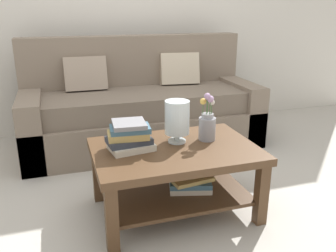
{
  "coord_description": "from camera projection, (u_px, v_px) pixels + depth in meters",
  "views": [
    {
      "loc": [
        -0.72,
        -2.39,
        1.34
      ],
      "look_at": [
        -0.02,
        -0.2,
        0.57
      ],
      "focal_mm": 38.3,
      "sensor_mm": 36.0,
      "label": 1
    }
  ],
  "objects": [
    {
      "name": "flower_pitcher",
      "position": [
        207.0,
        124.0,
        2.43
      ],
      "size": [
        0.12,
        0.12,
        0.33
      ],
      "color": "gray",
      "rests_on": "coffee_table"
    },
    {
      "name": "ground_plane",
      "position": [
        163.0,
        187.0,
        2.8
      ],
      "size": [
        10.0,
        10.0,
        0.0
      ],
      "primitive_type": "plane",
      "color": "#B7B2A8"
    },
    {
      "name": "glass_hurricane_vase",
      "position": [
        177.0,
        119.0,
        2.37
      ],
      "size": [
        0.17,
        0.17,
        0.29
      ],
      "color": "silver",
      "rests_on": "coffee_table"
    },
    {
      "name": "back_wall",
      "position": [
        117.0,
        5.0,
        3.86
      ],
      "size": [
        6.4,
        0.12,
        2.7
      ],
      "primitive_type": "cube",
      "color": "beige",
      "rests_on": "ground"
    },
    {
      "name": "coffee_table",
      "position": [
        176.0,
        167.0,
        2.37
      ],
      "size": [
        1.06,
        0.73,
        0.47
      ],
      "color": "#4C331E",
      "rests_on": "ground"
    },
    {
      "name": "book_stack_main",
      "position": [
        130.0,
        137.0,
        2.27
      ],
      "size": [
        0.3,
        0.24,
        0.18
      ],
      "color": "beige",
      "rests_on": "coffee_table"
    },
    {
      "name": "couch",
      "position": [
        141.0,
        109.0,
        3.59
      ],
      "size": [
        2.27,
        0.9,
        1.06
      ],
      "color": "#7A6B5B",
      "rests_on": "ground"
    }
  ]
}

